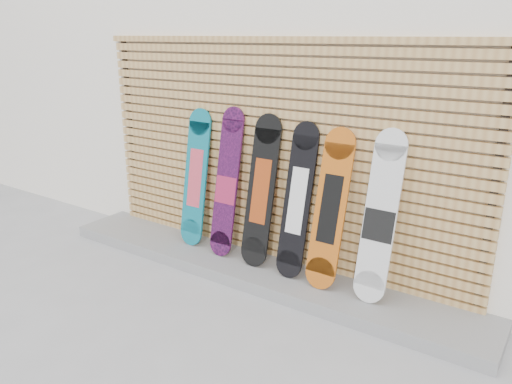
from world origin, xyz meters
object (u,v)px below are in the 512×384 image
snowboard_0 (196,178)px  snowboard_3 (297,201)px  snowboard_1 (227,184)px  snowboard_2 (261,191)px  snowboard_4 (330,209)px  snowboard_5 (380,218)px

snowboard_0 → snowboard_3: bearing=-1.4°
snowboard_1 → snowboard_2: size_ratio=1.02×
snowboard_0 → snowboard_3: (1.26, -0.03, -0.01)m
snowboard_2 → snowboard_4: bearing=-1.6°
snowboard_0 → snowboard_4: bearing=-1.6°
snowboard_3 → snowboard_5: snowboard_5 is taller
snowboard_1 → snowboard_3: bearing=-0.6°
snowboard_2 → snowboard_3: size_ratio=1.02×
snowboard_1 → snowboard_5: bearing=-0.5°
snowboard_1 → snowboard_5: 1.63m
snowboard_0 → snowboard_1: snowboard_1 is taller
snowboard_2 → snowboard_1: bearing=179.8°
snowboard_4 → snowboard_0: bearing=178.4°
snowboard_2 → snowboard_5: snowboard_2 is taller
snowboard_1 → snowboard_4: 1.17m
snowboard_0 → snowboard_2: bearing=-1.6°
snowboard_1 → snowboard_4: bearing=-1.1°
snowboard_2 → snowboard_5: (1.21, -0.01, -0.02)m
snowboard_0 → snowboard_3: size_ratio=1.01×
snowboard_0 → snowboard_5: 2.06m
snowboard_1 → snowboard_2: snowboard_1 is taller
snowboard_1 → snowboard_2: bearing=-0.2°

